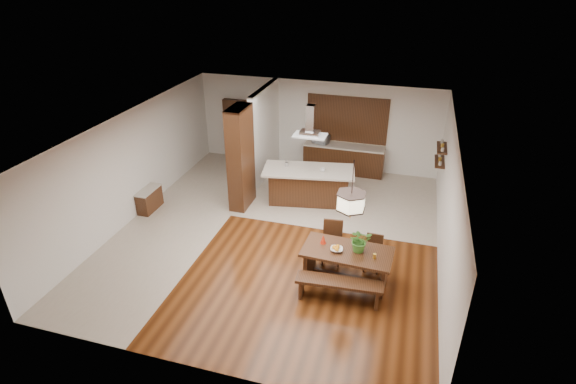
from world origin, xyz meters
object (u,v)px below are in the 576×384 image
(dining_chair_left, at_px, (332,243))
(range_hood, at_px, (310,121))
(foliage_plant, at_px, (360,240))
(fruit_bowl, at_px, (337,249))
(pendant_lantern, at_px, (352,190))
(microwave, at_px, (321,139))
(island_cup, at_px, (323,170))
(kitchen_island, at_px, (309,185))
(dining_table, at_px, (347,259))
(hallway_console, at_px, (149,200))
(dining_chair_right, at_px, (373,254))
(dining_bench, at_px, (339,291))

(dining_chair_left, relative_size, range_hood, 1.13)
(foliage_plant, height_order, fruit_bowl, foliage_plant)
(dining_chair_left, distance_m, range_hood, 3.53)
(pendant_lantern, xyz_separation_m, microwave, (-1.81, 5.59, -1.15))
(pendant_lantern, relative_size, island_cup, 10.13)
(dining_chair_left, distance_m, kitchen_island, 2.94)
(dining_table, distance_m, microwave, 5.90)
(hallway_console, xyz_separation_m, kitchen_island, (4.19, 1.68, 0.23))
(fruit_bowl, xyz_separation_m, kitchen_island, (-1.42, 3.36, -0.29))
(dining_table, height_order, island_cup, island_cup)
(dining_chair_left, distance_m, dining_chair_right, 0.96)
(hallway_console, distance_m, dining_chair_left, 5.48)
(dining_table, height_order, pendant_lantern, pendant_lantern)
(dining_bench, xyz_separation_m, pendant_lantern, (0.03, 0.69, 1.99))
(dining_chair_right, bearing_deg, island_cup, 125.29)
(dining_chair_right, height_order, island_cup, island_cup)
(microwave, bearing_deg, hallway_console, -118.15)
(dining_chair_left, xyz_separation_m, microwave, (-1.37, 4.99, 0.58))
(kitchen_island, bearing_deg, dining_chair_right, -61.40)
(foliage_plant, distance_m, kitchen_island, 3.77)
(hallway_console, bearing_deg, foliage_plant, -14.27)
(hallway_console, distance_m, dining_bench, 6.24)
(pendant_lantern, distance_m, range_hood, 3.69)
(hallway_console, bearing_deg, dining_table, -15.41)
(kitchen_island, height_order, island_cup, island_cup)
(dining_chair_left, bearing_deg, fruit_bowl, -77.58)
(dining_table, bearing_deg, fruit_bowl, -162.49)
(dining_table, bearing_deg, microwave, 107.97)
(fruit_bowl, bearing_deg, microwave, 105.68)
(hallway_console, xyz_separation_m, pendant_lantern, (5.84, -1.61, 1.93))
(foliage_plant, bearing_deg, dining_chair_right, 61.57)
(dining_bench, distance_m, fruit_bowl, 0.87)
(fruit_bowl, distance_m, microwave, 5.89)
(dining_chair_right, xyz_separation_m, range_hood, (-2.15, 2.74, 2.04))
(island_cup, bearing_deg, dining_chair_right, -56.66)
(dining_chair_left, height_order, foliage_plant, foliage_plant)
(dining_bench, height_order, pendant_lantern, pendant_lantern)
(range_hood, relative_size, island_cup, 6.96)
(pendant_lantern, height_order, foliage_plant, pendant_lantern)
(dining_chair_right, relative_size, foliage_plant, 1.62)
(hallway_console, relative_size, island_cup, 6.81)
(dining_table, distance_m, fruit_bowl, 0.34)
(fruit_bowl, relative_size, island_cup, 2.04)
(island_cup, bearing_deg, range_hood, 167.96)
(dining_bench, relative_size, kitchen_island, 0.66)
(dining_chair_right, bearing_deg, microwave, 116.69)
(hallway_console, height_order, dining_bench, hallway_console)
(dining_chair_left, xyz_separation_m, dining_chair_right, (0.95, -0.05, -0.08))
(fruit_bowl, bearing_deg, dining_chair_right, 40.77)
(kitchen_island, relative_size, range_hood, 3.01)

